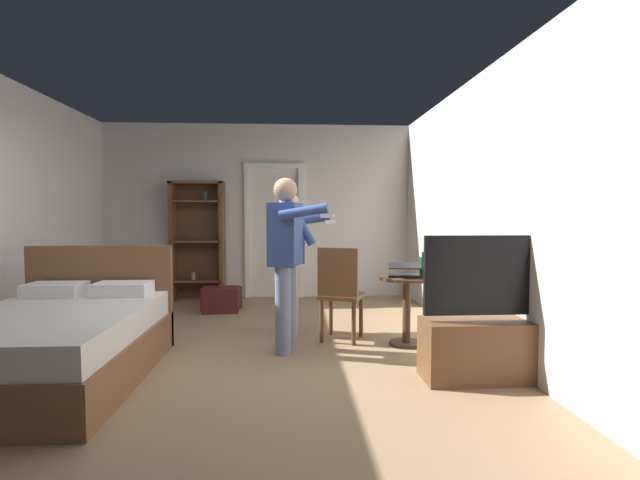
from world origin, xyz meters
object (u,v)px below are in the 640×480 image
at_px(wooden_chair, 340,290).
at_px(laptop, 404,272).
at_px(side_table, 407,299).
at_px(bookshelf, 198,236).
at_px(suitcase_small, 221,300).
at_px(tv_flatscreen, 489,338).
at_px(bottle_on_table, 423,267).
at_px(person_blue_shirt, 287,252).
at_px(bed, 56,342).
at_px(person_striped_shirt, 290,253).
at_px(suitcase_dark, 222,298).

bearing_deg(wooden_chair, laptop, -17.74).
bearing_deg(side_table, bookshelf, 134.31).
height_order(laptop, suitcase_small, laptop).
xyz_separation_m(tv_flatscreen, suitcase_small, (-2.55, 2.77, -0.17)).
height_order(tv_flatscreen, bottle_on_table, tv_flatscreen).
bearing_deg(person_blue_shirt, bed, -160.29).
height_order(bottle_on_table, person_striped_shirt, person_striped_shirt).
bearing_deg(suitcase_dark, person_blue_shirt, -48.58).
bearing_deg(person_striped_shirt, tv_flatscreen, -44.94).
relative_size(bottle_on_table, wooden_chair, 0.26).
height_order(bed, bookshelf, bookshelf).
xyz_separation_m(tv_flatscreen, suitcase_dark, (-2.56, 2.93, -0.19)).
bearing_deg(bottle_on_table, suitcase_dark, 139.05).
height_order(tv_flatscreen, suitcase_small, tv_flatscreen).
xyz_separation_m(tv_flatscreen, person_striped_shirt, (-1.60, 1.60, 0.56)).
xyz_separation_m(wooden_chair, person_striped_shirt, (-0.52, 0.41, 0.35)).
height_order(bed, side_table, bed).
relative_size(laptop, bottle_on_table, 1.48).
bearing_deg(bed, side_table, 14.82).
height_order(bed, suitcase_small, bed).
height_order(laptop, person_blue_shirt, person_blue_shirt).
distance_m(bed, laptop, 3.16).
xyz_separation_m(bottle_on_table, suitcase_small, (-2.27, 1.82, -0.64)).
bearing_deg(bed, bottle_on_table, 12.85).
xyz_separation_m(person_striped_shirt, suitcase_small, (-0.95, 1.17, -0.73)).
xyz_separation_m(bookshelf, side_table, (2.60, -2.67, -0.52)).
bearing_deg(side_table, tv_flatscreen, -67.89).
bearing_deg(person_blue_shirt, tv_flatscreen, -28.36).
bearing_deg(laptop, tv_flatscreen, -65.23).
bearing_deg(wooden_chair, person_striped_shirt, 141.58).
bearing_deg(bookshelf, tv_flatscreen, -50.73).
xyz_separation_m(bookshelf, person_striped_shirt, (1.42, -2.10, -0.09)).
relative_size(bed, bottle_on_table, 8.03).
xyz_separation_m(tv_flatscreen, person_blue_shirt, (-1.63, 0.88, 0.63)).
bearing_deg(suitcase_small, side_table, -42.92).
bearing_deg(suitcase_small, bookshelf, 113.32).
xyz_separation_m(tv_flatscreen, laptop, (-0.46, 0.99, 0.41)).
relative_size(side_table, suitcase_dark, 1.44).
xyz_separation_m(bed, person_striped_shirt, (1.88, 1.38, 0.60)).
xyz_separation_m(person_blue_shirt, person_striped_shirt, (0.03, 0.72, -0.07)).
distance_m(bookshelf, person_blue_shirt, 3.14).
distance_m(bookshelf, person_striped_shirt, 2.53).
xyz_separation_m(wooden_chair, suitcase_dark, (-1.48, 1.74, -0.39)).
height_order(bookshelf, person_blue_shirt, bookshelf).
xyz_separation_m(bookshelf, laptop, (2.57, -2.71, -0.23)).
bearing_deg(wooden_chair, bookshelf, 127.70).
bearing_deg(laptop, person_blue_shirt, -174.89).
relative_size(person_striped_shirt, suitcase_dark, 3.26).
bearing_deg(suitcase_small, bed, -113.85).
relative_size(tv_flatscreen, wooden_chair, 1.18).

